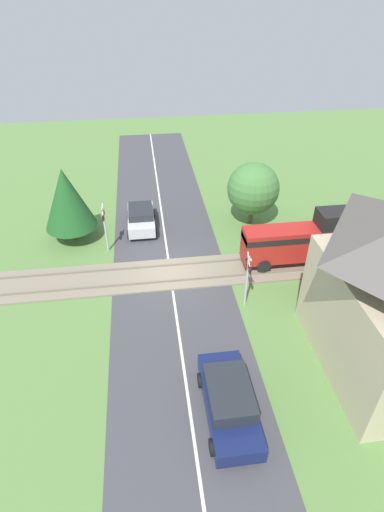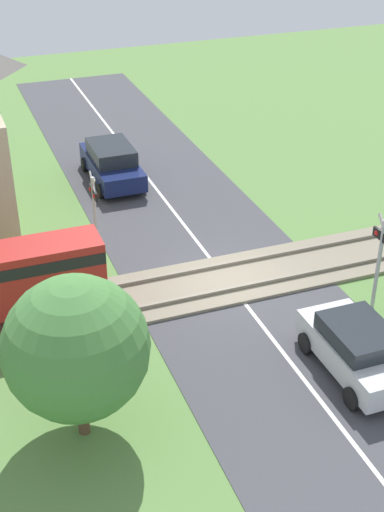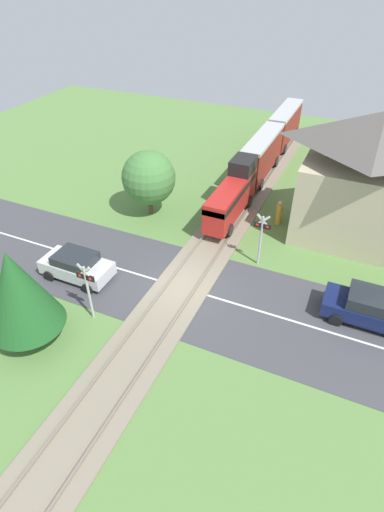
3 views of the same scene
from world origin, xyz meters
name	(u,v)px [view 3 (image 3 of 3)]	position (x,y,z in m)	size (l,w,h in m)	color
ground_plane	(182,288)	(0.00, 0.00, 0.00)	(60.00, 60.00, 0.00)	#5B8442
road_surface	(182,288)	(0.00, 0.00, 0.01)	(48.00, 6.40, 0.02)	#424247
track_bed	(182,287)	(0.00, 0.00, 0.07)	(2.80, 48.00, 0.24)	gray
train	(264,152)	(0.00, 14.19, 1.88)	(1.58, 19.92, 3.18)	red
car_near_crossing	(77,265)	(-5.33, -1.44, 0.77)	(3.71, 1.86, 1.46)	silver
car_far_side	(374,309)	(8.89, 1.44, 0.83)	(4.38, 1.93, 1.60)	#141E4C
crossing_signal_west_approach	(87,285)	(-2.92, -3.55, 1.99)	(0.90, 0.18, 3.11)	#B7B7B7
crossing_signal_east_approach	(261,233)	(2.92, 3.55, 1.99)	(0.90, 0.18, 3.11)	#B7B7B7
station_building	(367,181)	(7.30, 8.39, 3.67)	(7.37, 5.37, 7.46)	#C6B793
pedestrian_by_station	(279,214)	(2.88, 8.00, 0.73)	(0.40, 0.40, 1.60)	gold
tree_roadside_hedge	(149,178)	(-5.03, 5.86, 2.53)	(3.36, 3.36, 4.21)	brown
tree_beyond_track	(18,290)	(-4.51, -5.72, 2.88)	(3.13, 3.13, 4.77)	brown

